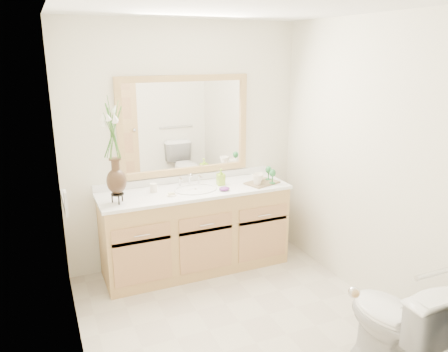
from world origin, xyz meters
name	(u,v)px	position (x,y,z in m)	size (l,w,h in m)	color
floor	(240,322)	(0.00, 0.00, 0.00)	(2.60, 2.60, 0.00)	beige
ceiling	(243,5)	(0.00, 0.00, 2.40)	(2.40, 2.60, 0.02)	white
wall_back	(185,146)	(0.00, 1.30, 1.20)	(2.40, 0.02, 2.40)	white
wall_front	(361,252)	(0.00, -1.30, 1.20)	(2.40, 0.02, 2.40)	white
wall_left	(69,202)	(-1.20, 0.00, 1.20)	(0.02, 2.60, 2.40)	white
wall_right	(370,164)	(1.20, 0.00, 1.20)	(0.02, 2.60, 2.40)	white
vanity	(196,231)	(0.00, 1.01, 0.40)	(1.80, 0.55, 0.80)	tan
counter	(195,191)	(0.00, 1.01, 0.82)	(1.84, 0.57, 0.03)	white
sink	(196,195)	(0.00, 1.00, 0.78)	(0.38, 0.34, 0.23)	white
mirror	(185,126)	(0.00, 1.28, 1.41)	(1.32, 0.04, 0.97)	white
switch_plate	(65,198)	(-1.19, 0.76, 0.98)	(0.02, 0.12, 0.12)	white
door	(303,302)	(-0.30, -1.29, 1.00)	(0.80, 0.03, 2.00)	tan
toilet	(395,325)	(0.70, -0.92, 0.37)	(0.42, 0.75, 0.74)	white
flower_vase	(114,139)	(-0.75, 0.92, 1.39)	(0.20, 0.20, 0.83)	black
tumbler	(154,188)	(-0.39, 1.09, 0.87)	(0.07, 0.07, 0.08)	white
soap_dish	(172,195)	(-0.26, 0.92, 0.84)	(0.09, 0.09, 0.03)	white
soap_bottle	(221,178)	(0.29, 1.05, 0.90)	(0.07, 0.07, 0.15)	#93C72E
purple_dish	(224,189)	(0.24, 0.86, 0.85)	(0.10, 0.08, 0.04)	#6A287A
tray	(262,183)	(0.68, 0.92, 0.84)	(0.32, 0.21, 0.02)	brown
mug_left	(257,179)	(0.60, 0.87, 0.90)	(0.11, 0.10, 0.11)	white
mug_right	(259,177)	(0.67, 0.96, 0.89)	(0.09, 0.08, 0.09)	white
goblet_front	(273,174)	(0.76, 0.85, 0.94)	(0.06, 0.06, 0.14)	#28793B
goblet_back	(269,171)	(0.78, 0.98, 0.94)	(0.06, 0.06, 0.14)	#28793B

